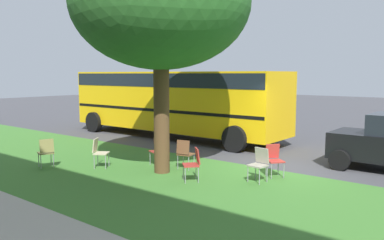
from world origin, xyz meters
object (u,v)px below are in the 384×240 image
(chair_5, at_px, (193,162))
(chair_6, at_px, (159,149))
(chair_1, at_px, (185,152))
(school_bus, at_px, (173,97))
(chair_2, at_px, (99,151))
(chair_3, at_px, (259,162))
(street_tree, at_px, (161,4))
(chair_4, at_px, (274,158))
(chair_0, at_px, (46,151))

(chair_5, distance_m, chair_6, 2.03)
(chair_1, relative_size, school_bus, 0.08)
(chair_2, height_order, chair_3, same)
(street_tree, distance_m, chair_3, 5.01)
(chair_1, distance_m, school_bus, 6.20)
(chair_6, bearing_deg, chair_1, -170.49)
(chair_3, bearing_deg, street_tree, 17.56)
(chair_4, bearing_deg, chair_1, 20.48)
(chair_0, bearing_deg, chair_3, -155.63)
(chair_2, bearing_deg, chair_4, -152.91)
(chair_6, xyz_separation_m, school_bus, (3.33, -4.50, 1.24))
(chair_4, distance_m, chair_5, 2.25)
(street_tree, height_order, chair_2, street_tree)
(chair_3, relative_size, chair_6, 1.00)
(street_tree, distance_m, school_bus, 7.02)
(street_tree, xyz_separation_m, chair_1, (-0.29, -0.66, -4.17))
(chair_4, xyz_separation_m, chair_6, (3.31, 1.05, 0.00))
(chair_3, relative_size, school_bus, 0.08)
(chair_2, distance_m, chair_6, 1.78)
(chair_2, distance_m, chair_4, 5.10)
(street_tree, height_order, chair_3, street_tree)
(chair_3, bearing_deg, chair_5, 37.58)
(school_bus, bearing_deg, chair_4, 152.51)
(chair_6, bearing_deg, street_tree, 139.74)
(chair_4, xyz_separation_m, chair_5, (1.40, 1.76, 0.00))
(chair_0, xyz_separation_m, school_bus, (0.88, -6.77, 1.24))
(street_tree, height_order, chair_0, street_tree)
(chair_2, height_order, chair_6, same)
(chair_0, xyz_separation_m, chair_1, (-3.35, -2.41, 0.00))
(chair_4, relative_size, school_bus, 0.08)
(chair_6, bearing_deg, school_bus, -53.50)
(chair_5, distance_m, school_bus, 7.50)
(chair_0, height_order, chair_5, same)
(chair_5, bearing_deg, street_tree, -8.79)
(chair_2, xyz_separation_m, chair_5, (-3.14, -0.56, 0.00))
(street_tree, distance_m, chair_5, 4.37)
(chair_5, bearing_deg, chair_6, -20.55)
(chair_4, xyz_separation_m, school_bus, (6.64, -3.45, 1.24))
(chair_1, height_order, chair_5, same)
(school_bus, bearing_deg, chair_5, 135.10)
(chair_5, relative_size, school_bus, 0.08)
(street_tree, relative_size, chair_0, 7.41)
(street_tree, distance_m, chair_4, 5.20)
(chair_4, bearing_deg, chair_5, 51.53)
(chair_2, bearing_deg, street_tree, -157.55)
(chair_3, bearing_deg, chair_0, 24.37)
(chair_0, xyz_separation_m, chair_4, (-5.76, -3.31, 0.00))
(street_tree, relative_size, chair_4, 7.41)
(school_bus, bearing_deg, chair_0, 97.40)
(chair_4, height_order, chair_6, same)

